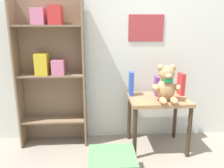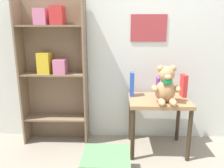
{
  "view_description": "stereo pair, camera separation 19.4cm",
  "coord_description": "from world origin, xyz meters",
  "px_view_note": "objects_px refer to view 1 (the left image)",
  "views": [
    {
      "loc": [
        -0.4,
        -1.12,
        1.22
      ],
      "look_at": [
        -0.27,
        1.0,
        0.69
      ],
      "focal_mm": 35.0,
      "sensor_mm": 36.0,
      "label": 1
    },
    {
      "loc": [
        -0.2,
        -1.13,
        1.22
      ],
      "look_at": [
        -0.27,
        1.0,
        0.69
      ],
      "focal_mm": 35.0,
      "sensor_mm": 36.0,
      "label": 2
    }
  ],
  "objects_px": {
    "bookshelf_side": "(51,66)",
    "teddy_bear": "(166,85)",
    "display_table": "(158,106)",
    "book_standing_purple": "(157,86)",
    "book_standing_blue": "(131,84)",
    "book_standing_red": "(181,84)",
    "storage_bin": "(112,167)"
  },
  "relations": [
    {
      "from": "bookshelf_side",
      "to": "storage_bin",
      "type": "bearing_deg",
      "value": -49.08
    },
    {
      "from": "display_table",
      "to": "storage_bin",
      "type": "xyz_separation_m",
      "value": [
        -0.5,
        -0.49,
        -0.35
      ]
    },
    {
      "from": "book_standing_red",
      "to": "bookshelf_side",
      "type": "bearing_deg",
      "value": 173.96
    },
    {
      "from": "book_standing_blue",
      "to": "book_standing_red",
      "type": "distance_m",
      "value": 0.53
    },
    {
      "from": "storage_bin",
      "to": "bookshelf_side",
      "type": "bearing_deg",
      "value": 130.92
    },
    {
      "from": "book_standing_purple",
      "to": "book_standing_red",
      "type": "bearing_deg",
      "value": 5.33
    },
    {
      "from": "bookshelf_side",
      "to": "display_table",
      "type": "xyz_separation_m",
      "value": [
        1.09,
        -0.19,
        -0.39
      ]
    },
    {
      "from": "bookshelf_side",
      "to": "book_standing_blue",
      "type": "distance_m",
      "value": 0.84
    },
    {
      "from": "teddy_bear",
      "to": "storage_bin",
      "type": "bearing_deg",
      "value": -144.8
    },
    {
      "from": "storage_bin",
      "to": "display_table",
      "type": "bearing_deg",
      "value": 44.43
    },
    {
      "from": "book_standing_blue",
      "to": "bookshelf_side",
      "type": "bearing_deg",
      "value": 173.77
    },
    {
      "from": "book_standing_blue",
      "to": "book_standing_purple",
      "type": "distance_m",
      "value": 0.26
    },
    {
      "from": "bookshelf_side",
      "to": "book_standing_red",
      "type": "height_order",
      "value": "bookshelf_side"
    },
    {
      "from": "book_standing_purple",
      "to": "storage_bin",
      "type": "height_order",
      "value": "book_standing_purple"
    },
    {
      "from": "display_table",
      "to": "teddy_bear",
      "type": "xyz_separation_m",
      "value": [
        0.04,
        -0.11,
        0.25
      ]
    },
    {
      "from": "book_standing_blue",
      "to": "storage_bin",
      "type": "xyz_separation_m",
      "value": [
        -0.23,
        -0.59,
        -0.56
      ]
    },
    {
      "from": "teddy_bear",
      "to": "book_standing_purple",
      "type": "bearing_deg",
      "value": 101.57
    },
    {
      "from": "teddy_bear",
      "to": "book_standing_purple",
      "type": "height_order",
      "value": "teddy_bear"
    },
    {
      "from": "bookshelf_side",
      "to": "teddy_bear",
      "type": "bearing_deg",
      "value": -14.89
    },
    {
      "from": "teddy_bear",
      "to": "storage_bin",
      "type": "relative_size",
      "value": 0.91
    },
    {
      "from": "display_table",
      "to": "book_standing_purple",
      "type": "xyz_separation_m",
      "value": [
        0.0,
        0.09,
        0.19
      ]
    },
    {
      "from": "teddy_bear",
      "to": "book_standing_red",
      "type": "bearing_deg",
      "value": 42.78
    },
    {
      "from": "display_table",
      "to": "book_standing_red",
      "type": "xyz_separation_m",
      "value": [
        0.26,
        0.1,
        0.2
      ]
    },
    {
      "from": "display_table",
      "to": "teddy_bear",
      "type": "distance_m",
      "value": 0.27
    },
    {
      "from": "display_table",
      "to": "book_standing_purple",
      "type": "bearing_deg",
      "value": 90.0
    },
    {
      "from": "teddy_bear",
      "to": "book_standing_red",
      "type": "height_order",
      "value": "teddy_bear"
    },
    {
      "from": "book_standing_red",
      "to": "storage_bin",
      "type": "xyz_separation_m",
      "value": [
        -0.76,
        -0.59,
        -0.55
      ]
    },
    {
      "from": "bookshelf_side",
      "to": "book_standing_blue",
      "type": "xyz_separation_m",
      "value": [
        0.82,
        -0.09,
        -0.17
      ]
    },
    {
      "from": "bookshelf_side",
      "to": "display_table",
      "type": "bearing_deg",
      "value": -9.97
    },
    {
      "from": "bookshelf_side",
      "to": "book_standing_blue",
      "type": "height_order",
      "value": "bookshelf_side"
    },
    {
      "from": "teddy_bear",
      "to": "book_standing_red",
      "type": "relative_size",
      "value": 1.55
    },
    {
      "from": "bookshelf_side",
      "to": "book_standing_purple",
      "type": "height_order",
      "value": "bookshelf_side"
    }
  ]
}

